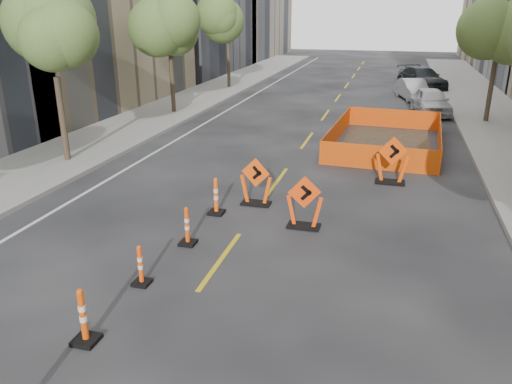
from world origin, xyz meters
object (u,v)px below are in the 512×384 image
(chevron_sign_right, at_px, (392,160))
(parked_car_far, at_px, (422,78))
(parked_car_mid, at_px, (413,89))
(channelizer_6, at_px, (216,196))
(channelizer_3, at_px, (83,316))
(chevron_sign_center, at_px, (304,202))
(channelizer_4, at_px, (140,265))
(channelizer_5, at_px, (187,226))
(chevron_sign_left, at_px, (256,182))
(parked_car_near, at_px, (431,101))

(chevron_sign_right, height_order, parked_car_far, chevron_sign_right)
(parked_car_mid, bearing_deg, channelizer_6, -120.71)
(channelizer_3, distance_m, parked_car_mid, 28.91)
(chevron_sign_center, distance_m, chevron_sign_right, 4.98)
(channelizer_6, distance_m, parked_car_mid, 22.73)
(channelizer_4, xyz_separation_m, channelizer_5, (0.20, 2.10, 0.04))
(chevron_sign_left, bearing_deg, parked_car_mid, 84.24)
(chevron_sign_right, distance_m, parked_car_far, 23.12)
(chevron_sign_left, xyz_separation_m, parked_car_far, (5.70, 26.21, 0.03))
(chevron_sign_left, bearing_deg, channelizer_5, -99.25)
(channelizer_6, relative_size, chevron_sign_left, 0.74)
(channelizer_6, xyz_separation_m, parked_car_near, (6.77, 17.21, 0.17))
(chevron_sign_center, relative_size, parked_car_mid, 0.37)
(channelizer_5, relative_size, parked_car_near, 0.24)
(chevron_sign_center, bearing_deg, channelizer_6, 155.97)
(chevron_sign_center, xyz_separation_m, parked_car_far, (3.97, 27.51, 0.03))
(channelizer_6, bearing_deg, parked_car_near, 68.54)
(channelizer_4, height_order, parked_car_far, parked_car_far)
(chevron_sign_left, bearing_deg, channelizer_4, -94.83)
(channelizer_6, xyz_separation_m, parked_car_mid, (5.90, 21.95, 0.10))
(chevron_sign_left, xyz_separation_m, parked_car_near, (5.84, 16.18, -0.02))
(channelizer_3, distance_m, parked_car_far, 34.23)
(parked_car_near, bearing_deg, channelizer_6, -121.09)
(chevron_sign_center, bearing_deg, channelizer_4, -144.24)
(channelizer_5, bearing_deg, chevron_sign_right, 52.15)
(chevron_sign_left, height_order, parked_car_near, chevron_sign_left)
(channelizer_4, relative_size, channelizer_5, 0.91)
(chevron_sign_right, bearing_deg, chevron_sign_left, -159.24)
(parked_car_near, relative_size, parked_car_mid, 1.07)
(chevron_sign_right, bearing_deg, parked_car_mid, 68.66)
(parked_car_near, xyz_separation_m, parked_car_far, (-0.15, 10.02, 0.05))
(channelizer_3, distance_m, channelizer_4, 2.10)
(channelizer_4, relative_size, chevron_sign_left, 0.62)
(channelizer_3, xyz_separation_m, parked_car_far, (6.86, 33.53, 0.23))
(chevron_sign_center, bearing_deg, chevron_sign_left, 124.82)
(chevron_sign_left, bearing_deg, parked_car_near, 77.76)
(channelizer_4, xyz_separation_m, chevron_sign_left, (1.15, 5.22, 0.28))
(chevron_sign_center, distance_m, parked_car_mid, 22.47)
(parked_car_near, xyz_separation_m, parked_car_mid, (-0.87, 4.75, -0.07))
(channelizer_3, bearing_deg, parked_car_far, 78.43)
(chevron_sign_left, relative_size, parked_car_near, 0.35)
(channelizer_6, height_order, chevron_sign_center, chevron_sign_center)
(parked_car_far, bearing_deg, channelizer_5, -126.08)
(channelizer_5, height_order, chevron_sign_center, chevron_sign_center)
(channelizer_3, bearing_deg, chevron_sign_center, 64.36)
(chevron_sign_left, bearing_deg, channelizer_3, -91.45)
(chevron_sign_right, bearing_deg, channelizer_4, -139.24)
(channelizer_6, bearing_deg, chevron_sign_right, 40.73)
(channelizer_3, height_order, channelizer_5, channelizer_3)
(channelizer_5, height_order, chevron_sign_left, chevron_sign_left)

